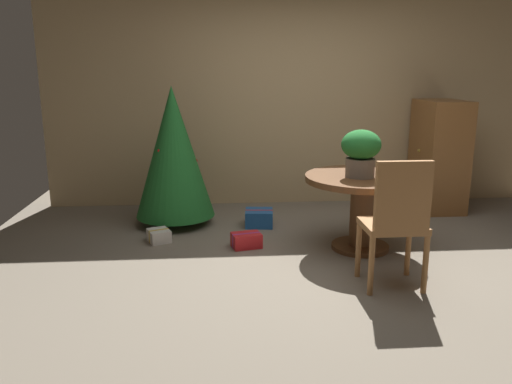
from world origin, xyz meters
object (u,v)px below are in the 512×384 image
at_px(holiday_tree, 174,152).
at_px(gift_box_blue, 259,218).
at_px(flower_vase, 361,150).
at_px(gift_box_red, 246,240).
at_px(wooden_chair_near, 397,218).
at_px(round_dining_table, 363,196).
at_px(gift_box_cream, 159,236).
at_px(wooden_cabinet, 439,156).

relative_size(holiday_tree, gift_box_blue, 4.69).
bearing_deg(flower_vase, gift_box_red, 170.13).
height_order(flower_vase, gift_box_blue, flower_vase).
bearing_deg(holiday_tree, wooden_chair_near, -45.87).
distance_m(holiday_tree, gift_box_blue, 1.15).
bearing_deg(wooden_chair_near, gift_box_red, 136.07).
distance_m(round_dining_table, holiday_tree, 2.03).
bearing_deg(flower_vase, gift_box_cream, 167.81).
relative_size(holiday_tree, wooden_cabinet, 1.15).
bearing_deg(round_dining_table, wooden_chair_near, -90.00).
bearing_deg(wooden_chair_near, wooden_cabinet, 59.83).
height_order(holiday_tree, wooden_cabinet, holiday_tree).
relative_size(holiday_tree, gift_box_red, 4.89).
xyz_separation_m(gift_box_red, gift_box_cream, (-0.84, 0.22, -0.01)).
distance_m(wooden_chair_near, gift_box_red, 1.56).
bearing_deg(wooden_cabinet, gift_box_cream, -163.17).
height_order(gift_box_red, wooden_cabinet, wooden_cabinet).
height_order(holiday_tree, gift_box_red, holiday_tree).
relative_size(gift_box_red, gift_box_blue, 0.96).
bearing_deg(gift_box_blue, holiday_tree, 170.86).
xyz_separation_m(round_dining_table, gift_box_blue, (-0.89, 0.79, -0.42)).
bearing_deg(holiday_tree, gift_box_blue, -9.14).
distance_m(gift_box_cream, wooden_cabinet, 3.39).
xyz_separation_m(holiday_tree, wooden_cabinet, (3.07, 0.38, -0.14)).
height_order(gift_box_cream, wooden_cabinet, wooden_cabinet).
xyz_separation_m(flower_vase, wooden_cabinet, (1.34, 1.37, -0.30)).
distance_m(gift_box_red, gift_box_blue, 0.69).
height_order(flower_vase, holiday_tree, holiday_tree).
bearing_deg(wooden_cabinet, flower_vase, -134.43).
bearing_deg(holiday_tree, flower_vase, -29.72).
bearing_deg(flower_vase, gift_box_blue, 134.72).
distance_m(gift_box_blue, wooden_cabinet, 2.31).
height_order(gift_box_red, gift_box_blue, gift_box_blue).
relative_size(gift_box_cream, gift_box_blue, 0.86).
relative_size(gift_box_red, wooden_cabinet, 0.23).
xyz_separation_m(holiday_tree, gift_box_red, (0.72, -0.81, -0.72)).
height_order(wooden_chair_near, gift_box_red, wooden_chair_near).
distance_m(wooden_chair_near, gift_box_blue, 1.97).
bearing_deg(wooden_chair_near, round_dining_table, 90.00).
bearing_deg(round_dining_table, wooden_cabinet, 45.54).
distance_m(round_dining_table, gift_box_cream, 1.99).
relative_size(gift_box_cream, wooden_cabinet, 0.21).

